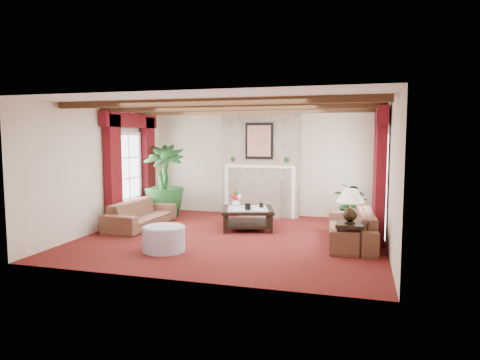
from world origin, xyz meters
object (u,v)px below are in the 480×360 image
(potted_palm, at_px, (164,197))
(side_table, at_px, (349,239))
(sofa_left, at_px, (141,210))
(ottoman, at_px, (164,239))
(sofa_right, at_px, (351,221))
(coffee_table, at_px, (248,219))

(potted_palm, bearing_deg, side_table, -26.73)
(sofa_left, bearing_deg, ottoman, -139.23)
(sofa_right, height_order, ottoman, sofa_right)
(sofa_right, xyz_separation_m, coffee_table, (-2.26, 0.69, -0.19))
(sofa_left, relative_size, potted_palm, 0.99)
(coffee_table, xyz_separation_m, ottoman, (-0.97, -2.22, -0.01))
(coffee_table, bearing_deg, ottoman, -129.80)
(sofa_left, height_order, coffee_table, sofa_left)
(potted_palm, relative_size, ottoman, 2.75)
(coffee_table, bearing_deg, sofa_right, -32.99)
(sofa_left, distance_m, ottoman, 2.26)
(potted_palm, bearing_deg, sofa_right, -17.69)
(potted_palm, xyz_separation_m, side_table, (4.70, -2.37, -0.24))
(potted_palm, bearing_deg, sofa_left, -87.95)
(side_table, bearing_deg, coffee_table, 145.48)
(sofa_right, xyz_separation_m, side_table, (-0.01, -0.86, -0.14))
(side_table, bearing_deg, sofa_right, 89.46)
(sofa_left, bearing_deg, side_table, -101.33)
(sofa_right, bearing_deg, coffee_table, -110.92)
(coffee_table, distance_m, ottoman, 2.43)
(sofa_left, distance_m, potted_palm, 1.30)
(side_table, xyz_separation_m, ottoman, (-3.23, -0.67, -0.06))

